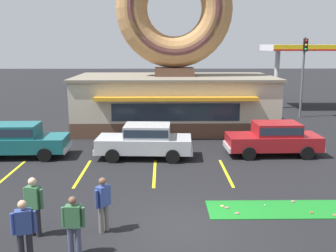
% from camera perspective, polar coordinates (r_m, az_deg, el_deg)
% --- Properties ---
extents(ground_plane, '(160.00, 160.00, 0.00)m').
position_cam_1_polar(ground_plane, '(11.92, 2.25, -14.41)').
color(ground_plane, black).
extents(donut_shop_building, '(12.30, 6.75, 10.96)m').
position_cam_1_polar(donut_shop_building, '(24.69, 0.92, 8.17)').
color(donut_shop_building, brown).
rests_on(donut_shop_building, ground).
extents(putting_mat, '(4.64, 1.47, 0.03)m').
position_cam_1_polar(putting_mat, '(13.50, 15.81, -11.57)').
color(putting_mat, '#197523').
rests_on(putting_mat, ground).
extents(mini_donut_near_left, '(0.13, 0.13, 0.04)m').
position_cam_1_polar(mini_donut_near_left, '(13.50, 20.12, -11.69)').
color(mini_donut_near_left, brown).
rests_on(mini_donut_near_left, putting_mat).
extents(mini_donut_near_right, '(0.13, 0.13, 0.04)m').
position_cam_1_polar(mini_donut_near_right, '(12.84, 9.98, -12.35)').
color(mini_donut_near_right, '#D8667F').
rests_on(mini_donut_near_right, putting_mat).
extents(mini_donut_mid_left, '(0.13, 0.13, 0.04)m').
position_cam_1_polar(mini_donut_mid_left, '(13.20, 8.51, -11.62)').
color(mini_donut_mid_left, '#D8667F').
rests_on(mini_donut_mid_left, putting_mat).
extents(mini_donut_mid_centre, '(0.13, 0.13, 0.04)m').
position_cam_1_polar(mini_donut_mid_centre, '(13.30, 7.87, -11.43)').
color(mini_donut_mid_centre, '#E5C666').
rests_on(mini_donut_mid_centre, putting_mat).
extents(mini_donut_mid_right, '(0.13, 0.13, 0.04)m').
position_cam_1_polar(mini_donut_mid_right, '(14.18, 17.68, -10.39)').
color(mini_donut_mid_right, '#D8667F').
rests_on(mini_donut_mid_right, putting_mat).
extents(mini_donut_far_left, '(0.13, 0.13, 0.04)m').
position_cam_1_polar(mini_donut_far_left, '(13.57, 23.03, -11.80)').
color(mini_donut_far_left, '#A5724C').
rests_on(mini_donut_far_left, putting_mat).
extents(golf_ball, '(0.04, 0.04, 0.04)m').
position_cam_1_polar(golf_ball, '(13.63, 13.88, -11.06)').
color(golf_ball, white).
rests_on(golf_ball, putting_mat).
extents(car_silver, '(4.64, 2.14, 1.60)m').
position_cam_1_polar(car_silver, '(18.51, -3.31, -2.00)').
color(car_silver, '#B2B5BA').
rests_on(car_silver, ground).
extents(car_red, '(4.60, 2.06, 1.60)m').
position_cam_1_polar(car_red, '(19.65, 15.14, -1.60)').
color(car_red, maroon).
rests_on(car_red, ground).
extents(car_teal, '(4.61, 2.09, 1.60)m').
position_cam_1_polar(car_teal, '(19.93, -20.88, -1.78)').
color(car_teal, '#196066').
rests_on(car_teal, ground).
extents(pedestrian_blue_sweater_man, '(0.58, 0.33, 1.71)m').
position_cam_1_polar(pedestrian_blue_sweater_man, '(11.62, -18.90, -10.64)').
color(pedestrian_blue_sweater_man, '#232328').
rests_on(pedestrian_blue_sweater_man, ground).
extents(pedestrian_hooded_kid, '(0.60, 0.25, 1.56)m').
position_cam_1_polar(pedestrian_hooded_kid, '(10.41, -13.55, -13.53)').
color(pedestrian_hooded_kid, '#474C66').
rests_on(pedestrian_hooded_kid, ground).
extents(pedestrian_leather_jacket_man, '(0.58, 0.34, 1.64)m').
position_cam_1_polar(pedestrian_leather_jacket_man, '(10.34, -20.17, -13.86)').
color(pedestrian_leather_jacket_man, '#232328').
rests_on(pedestrian_leather_jacket_man, ground).
extents(pedestrian_clipboard_woman, '(0.42, 0.50, 1.61)m').
position_cam_1_polar(pedestrian_clipboard_woman, '(11.44, -9.40, -10.83)').
color(pedestrian_clipboard_woman, slate).
rests_on(pedestrian_clipboard_woman, ground).
extents(trash_bin, '(0.57, 0.57, 0.97)m').
position_cam_1_polar(trash_bin, '(22.67, 14.40, -0.79)').
color(trash_bin, '#1E662D').
rests_on(trash_bin, ground).
extents(traffic_light_pole, '(0.28, 0.47, 5.80)m').
position_cam_1_polar(traffic_light_pole, '(30.31, 19.07, 8.12)').
color(traffic_light_pole, '#595B60').
rests_on(traffic_light_pole, ground).
extents(gas_station_canopy, '(9.00, 4.46, 5.30)m').
position_cam_1_polar(gas_station_canopy, '(35.36, 21.22, 10.26)').
color(gas_station_canopy, silver).
rests_on(gas_station_canopy, ground).
extents(parking_stripe_far_left, '(0.12, 3.60, 0.01)m').
position_cam_1_polar(parking_stripe_far_left, '(17.71, -21.89, -6.40)').
color(parking_stripe_far_left, yellow).
rests_on(parking_stripe_far_left, ground).
extents(parking_stripe_left, '(0.12, 3.60, 0.01)m').
position_cam_1_polar(parking_stripe_left, '(16.87, -12.28, -6.69)').
color(parking_stripe_left, yellow).
rests_on(parking_stripe_left, ground).
extents(parking_stripe_mid_left, '(0.12, 3.60, 0.01)m').
position_cam_1_polar(parking_stripe_mid_left, '(16.54, -1.97, -6.80)').
color(parking_stripe_mid_left, yellow).
rests_on(parking_stripe_mid_left, ground).
extents(parking_stripe_centre, '(0.12, 3.60, 0.01)m').
position_cam_1_polar(parking_stripe_centre, '(16.75, 8.41, -6.68)').
color(parking_stripe_centre, yellow).
rests_on(parking_stripe_centre, ground).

